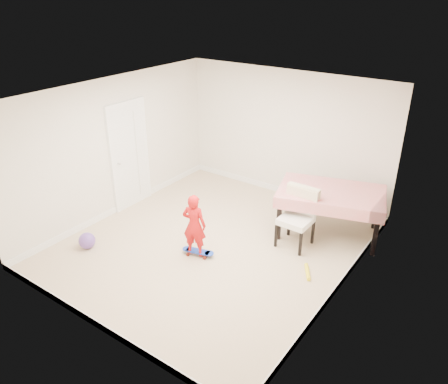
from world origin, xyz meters
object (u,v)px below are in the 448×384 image
Objects in this scene: child at (194,227)px; balloon at (87,241)px; dining_table at (329,212)px; skateboard at (198,253)px; dining_chair at (296,219)px.

child reaches higher than balloon.
dining_table is 1.66× the size of child.
dining_chair is at bearing 30.84° from skateboard.
child is 3.84× the size of balloon.
child is at bearing -144.51° from dining_table.
child reaches higher than dining_chair.
dining_chair reaches higher than dining_table.
skateboard is at bearing 28.66° from balloon.
child is at bearing -152.24° from skateboard.
dining_table is 2.44m from child.
balloon reaches higher than skateboard.
skateboard is (-1.46, -1.89, -0.38)m from dining_table.
dining_table is at bearing 41.87° from balloon.
balloon is at bearing -154.81° from dining_table.
dining_chair is 3.54m from balloon.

